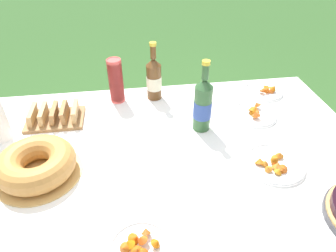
# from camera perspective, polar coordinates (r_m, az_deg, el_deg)

# --- Properties ---
(garden_table) EXTENTS (1.88, 1.19, 0.77)m
(garden_table) POSITION_cam_1_polar(r_m,az_deg,el_deg) (1.24, -3.98, -9.01)
(garden_table) COLOR #A87A47
(garden_table) RESTS_ON ground_plane
(tablecloth) EXTENTS (1.89, 1.20, 0.10)m
(tablecloth) POSITION_cam_1_polar(r_m,az_deg,el_deg) (1.20, -4.08, -7.36)
(tablecloth) COLOR white
(tablecloth) RESTS_ON garden_table
(bundt_cake) EXTENTS (0.32, 0.32, 0.10)m
(bundt_cake) POSITION_cam_1_polar(r_m,az_deg,el_deg) (1.21, -23.78, -6.65)
(bundt_cake) COLOR tan
(bundt_cake) RESTS_ON tablecloth
(cup_stack) EXTENTS (0.07, 0.07, 0.23)m
(cup_stack) POSITION_cam_1_polar(r_m,az_deg,el_deg) (1.53, -9.90, 8.46)
(cup_stack) COLOR #E04C47
(cup_stack) RESTS_ON tablecloth
(cider_bottle_green) EXTENTS (0.08, 0.08, 0.33)m
(cider_bottle_green) POSITION_cam_1_polar(r_m,az_deg,el_deg) (1.30, 6.63, 4.03)
(cider_bottle_green) COLOR #2D562D
(cider_bottle_green) RESTS_ON tablecloth
(cider_bottle_amber) EXTENTS (0.08, 0.08, 0.30)m
(cider_bottle_amber) POSITION_cam_1_polar(r_m,az_deg,el_deg) (1.53, -2.70, 9.01)
(cider_bottle_amber) COLOR brown
(cider_bottle_amber) RESTS_ON tablecloth
(snack_plate_near) EXTENTS (0.21, 0.21, 0.06)m
(snack_plate_near) POSITION_cam_1_polar(r_m,az_deg,el_deg) (1.49, 16.11, 2.34)
(snack_plate_near) COLOR white
(snack_plate_near) RESTS_ON tablecloth
(snack_plate_left) EXTENTS (0.21, 0.21, 0.05)m
(snack_plate_left) POSITION_cam_1_polar(r_m,az_deg,el_deg) (1.70, 17.82, 6.41)
(snack_plate_left) COLOR white
(snack_plate_left) RESTS_ON tablecloth
(snack_plate_right) EXTENTS (0.19, 0.19, 0.05)m
(snack_plate_right) POSITION_cam_1_polar(r_m,az_deg,el_deg) (0.95, -5.43, -22.19)
(snack_plate_right) COLOR white
(snack_plate_right) RESTS_ON tablecloth
(snack_plate_far) EXTENTS (0.23, 0.23, 0.05)m
(snack_plate_far) POSITION_cam_1_polar(r_m,az_deg,el_deg) (1.24, 19.66, -6.78)
(snack_plate_far) COLOR white
(snack_plate_far) RESTS_ON tablecloth
(bread_board) EXTENTS (0.26, 0.18, 0.07)m
(bread_board) POSITION_cam_1_polar(r_m,az_deg,el_deg) (1.49, -20.77, 1.77)
(bread_board) COLOR olive
(bread_board) RESTS_ON tablecloth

